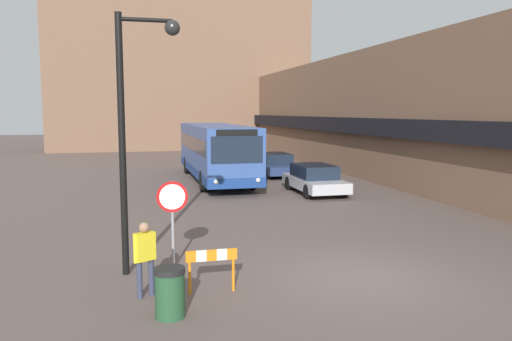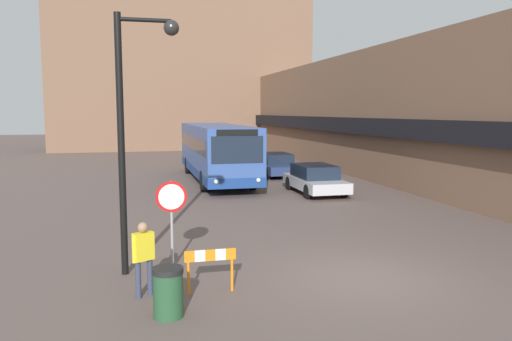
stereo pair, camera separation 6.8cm
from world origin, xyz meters
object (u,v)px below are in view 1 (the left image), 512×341
(city_bus, at_px, (215,151))
(construction_barricade, at_px, (212,262))
(stop_sign, at_px, (172,206))
(pedestrian, at_px, (145,252))
(parked_car_front, at_px, (315,179))
(parked_car_middle, at_px, (275,164))
(parked_car_back, at_px, (249,155))
(street_lamp, at_px, (134,114))
(trash_bin, at_px, (170,292))

(city_bus, distance_m, construction_barricade, 17.45)
(city_bus, height_order, stop_sign, city_bus)
(pedestrian, bearing_deg, parked_car_front, 26.34)
(city_bus, relative_size, parked_car_middle, 2.79)
(parked_car_back, bearing_deg, construction_barricade, -105.02)
(parked_car_front, distance_m, street_lamp, 13.37)
(stop_sign, bearing_deg, parked_car_back, 72.35)
(parked_car_middle, height_order, stop_sign, stop_sign)
(parked_car_middle, bearing_deg, parked_car_back, 90.00)
(parked_car_front, bearing_deg, pedestrian, -124.91)
(city_bus, xyz_separation_m, parked_car_back, (3.83, 8.01, -0.97))
(parked_car_middle, bearing_deg, city_bus, -162.08)
(stop_sign, distance_m, construction_barricade, 2.18)
(parked_car_back, xyz_separation_m, construction_barricade, (-6.76, -25.19, -0.05))
(parked_car_front, height_order, street_lamp, street_lamp)
(parked_car_back, height_order, stop_sign, stop_sign)
(city_bus, bearing_deg, street_lamp, -105.96)
(trash_bin, bearing_deg, construction_barricade, 47.99)
(city_bus, distance_m, parked_car_front, 6.70)
(stop_sign, height_order, pedestrian, stop_sign)
(stop_sign, relative_size, trash_bin, 2.29)
(street_lamp, bearing_deg, trash_bin, -79.05)
(parked_car_middle, xyz_separation_m, trash_bin, (-7.72, -19.48, -0.21))
(street_lamp, xyz_separation_m, construction_barricade, (1.50, -1.71, -3.11))
(parked_car_middle, bearing_deg, parked_car_front, -90.00)
(construction_barricade, bearing_deg, parked_car_front, 60.13)
(parked_car_back, relative_size, pedestrian, 2.72)
(parked_car_front, bearing_deg, trash_bin, -121.02)
(trash_bin, bearing_deg, stop_sign, 84.16)
(pedestrian, bearing_deg, construction_barricade, -33.41)
(city_bus, relative_size, pedestrian, 7.53)
(pedestrian, height_order, construction_barricade, pedestrian)
(stop_sign, relative_size, construction_barricade, 1.97)
(parked_car_front, xyz_separation_m, parked_car_middle, (0.00, 6.65, 0.00))
(parked_car_back, distance_m, pedestrian, 26.36)
(parked_car_front, relative_size, parked_car_middle, 1.03)
(stop_sign, bearing_deg, trash_bin, -95.84)
(city_bus, relative_size, street_lamp, 1.96)
(city_bus, bearing_deg, stop_sign, -103.18)
(street_lamp, bearing_deg, stop_sign, 10.83)
(street_lamp, height_order, pedestrian, street_lamp)
(parked_car_back, bearing_deg, pedestrian, -107.97)
(parked_car_middle, distance_m, stop_sign, 18.15)
(parked_car_middle, bearing_deg, construction_barricade, -110.15)
(parked_car_middle, distance_m, construction_barricade, 19.62)
(stop_sign, bearing_deg, pedestrian, -112.16)
(pedestrian, bearing_deg, city_bus, 47.10)
(street_lamp, height_order, trash_bin, street_lamp)
(parked_car_front, bearing_deg, stop_sign, -126.86)
(pedestrian, distance_m, construction_barricade, 1.41)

